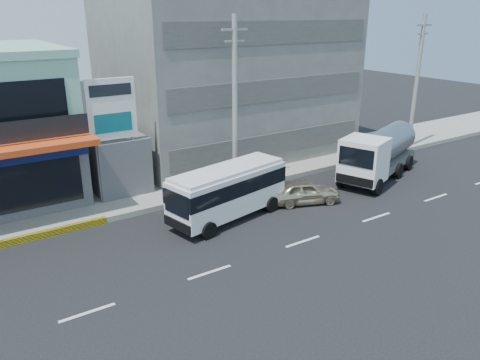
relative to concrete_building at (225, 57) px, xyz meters
name	(u,v)px	position (x,y,z in m)	size (l,w,h in m)	color
ground	(210,272)	(-10.00, -15.00, -7.00)	(120.00, 120.00, 0.00)	black
sidewalk	(204,181)	(-5.00, -5.50, -6.85)	(70.00, 5.00, 0.30)	gray
concrete_building	(225,57)	(0.00, 0.00, 0.00)	(16.00, 12.00, 14.00)	gray
gap_structure	(110,159)	(-10.00, -3.00, -5.25)	(3.00, 6.00, 3.50)	#49494E
satellite_dish	(112,133)	(-10.00, -4.00, -3.42)	(1.50, 1.50, 0.15)	slate
billboard	(112,116)	(-10.50, -5.80, -2.07)	(2.60, 0.18, 6.90)	gray
utility_pole_near	(235,105)	(-4.00, -7.60, -1.85)	(1.60, 0.30, 10.00)	#999993
utility_pole_far	(417,83)	(12.00, -7.60, -1.85)	(1.60, 0.30, 10.00)	#999993
minibus	(228,189)	(-6.52, -10.85, -5.36)	(6.84, 3.38, 2.74)	white
sedan	(304,191)	(-1.87, -11.40, -6.33)	(1.59, 3.95, 1.35)	beige
tanker_truck	(378,153)	(4.73, -10.78, -5.33)	(8.22, 4.92, 3.12)	white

